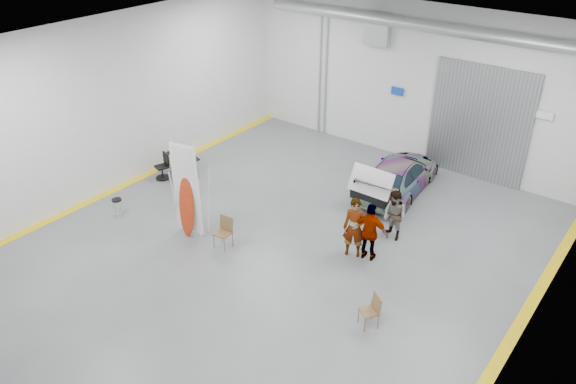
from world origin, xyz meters
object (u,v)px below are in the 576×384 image
Objects in this scene: office_chair at (163,168)px; folding_chair_near at (223,238)px; sedan_car at (399,175)px; person_c at (370,232)px; shop_stool at (118,208)px; work_table at (182,155)px; surfboard_display at (185,198)px; folding_chair_far at (369,317)px; person_a at (355,228)px; person_b at (394,215)px.

folding_chair_near is at bearing -4.94° from office_chair.
person_c is (1.23, -4.14, 0.27)m from sedan_car.
shop_stool is at bearing 41.93° from sedan_car.
shop_stool is 3.42m from work_table.
folding_chair_near is (-2.52, -6.29, -0.33)m from sedan_car.
shop_stool is (-6.44, -7.11, -0.31)m from sedan_car.
surfboard_display reaches higher than shop_stool.
folding_chair_far is (6.53, -0.15, -1.04)m from surfboard_display.
sedan_car is at bearing -83.04° from person_c.
folding_chair_near is (-3.29, -2.05, -0.62)m from person_a.
shop_stool is at bearing -142.69° from folding_chair_far.
person_c reaches higher than folding_chair_near.
person_c reaches higher than shop_stool.
sedan_car reaches higher than shop_stool.
person_b is 6.35m from surfboard_display.
folding_chair_far is 0.61× the size of work_table.
sedan_car is at bearing 47.56° from office_chair.
person_c is at bearing -11.27° from person_a.
office_chair is (-8.62, -1.61, -0.38)m from person_b.
folding_chair_far is at bearing -12.55° from surfboard_display.
person_b reaches higher than folding_chair_near.
person_b is at bearing 108.97° from sedan_car.
sedan_car reaches higher than folding_chair_far.
person_b is at bearing 29.41° from shop_stool.
folding_chair_near is 1.49× the size of shop_stool.
shop_stool is (-9.11, -0.51, 0.05)m from folding_chair_far.
person_b reaches higher than sedan_car.
person_b is 1.65× the size of office_chair.
folding_chair_near is 1.11× the size of folding_chair_far.
folding_chair_far is at bearing -9.59° from folding_chair_near.
person_a reaches higher than work_table.
person_c is at bearing 154.37° from folding_chair_far.
folding_chair_near is at bearing -29.80° from work_table.
person_b is 1.39m from person_c.
surfboard_display reaches higher than person_c.
folding_chair_near is at bearing -149.31° from folding_chair_far.
office_chair is (-3.48, 2.08, -0.89)m from surfboard_display.
sedan_car is 9.60m from shop_stool.
person_c reaches higher than folding_chair_far.
sedan_car is 4.32m from person_a.
person_a reaches higher than office_chair.
office_chair is at bearing 137.89° from surfboard_display.
person_a is at bearing 25.79° from folding_chair_near.
surfboard_display reaches higher than work_table.
folding_chair_near is at bearing 62.31° from sedan_car.
person_b reaches higher than work_table.
sedan_car is 3.04m from person_b.
folding_chair_near is at bearing -171.62° from person_a.
work_table is at bearing -152.88° from person_b.
sedan_car is 4.96× the size of folding_chair_far.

